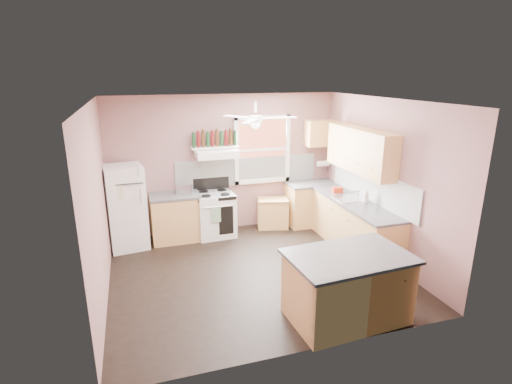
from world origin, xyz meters
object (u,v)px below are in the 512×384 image
object	(u,v)px
toaster	(184,189)
cart	(273,213)
refrigerator	(126,207)
island	(347,288)
stove	(215,214)

from	to	relation	value
toaster	cart	distance (m)	1.91
toaster	refrigerator	bearing A→B (deg)	-157.55
island	stove	bearing A→B (deg)	104.24
toaster	island	world-z (taller)	toaster
refrigerator	cart	bearing A→B (deg)	-4.79
cart	island	xyz separation A→B (m)	(-0.16, -3.30, 0.12)
toaster	island	xyz separation A→B (m)	(1.62, -3.23, -0.56)
stove	toaster	bearing A→B (deg)	178.18
refrigerator	cart	xyz separation A→B (m)	(2.84, 0.14, -0.46)
refrigerator	island	bearing A→B (deg)	-57.22
refrigerator	cart	size ratio (longest dim) A/B	2.51
toaster	island	size ratio (longest dim) A/B	0.19
cart	island	bearing A→B (deg)	-78.97
refrigerator	toaster	distance (m)	1.08
refrigerator	island	distance (m)	4.16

